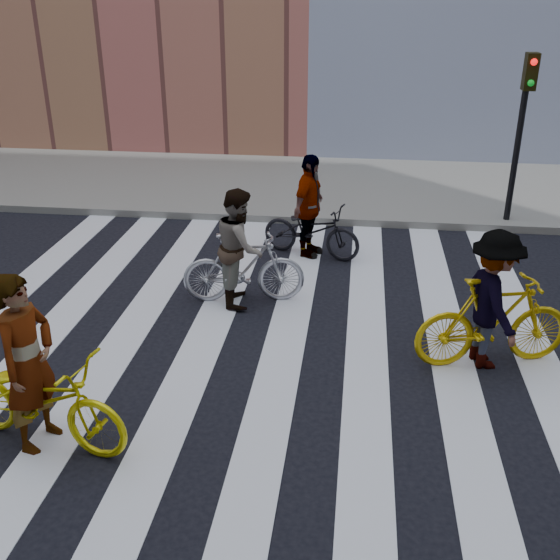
% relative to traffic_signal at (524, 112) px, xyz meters
% --- Properties ---
extents(ground, '(100.00, 100.00, 0.00)m').
position_rel_traffic_signal_xyz_m(ground, '(-4.40, -5.32, -2.28)').
color(ground, black).
rests_on(ground, ground).
extents(sidewalk_far, '(100.00, 5.00, 0.15)m').
position_rel_traffic_signal_xyz_m(sidewalk_far, '(-4.40, 2.18, -2.20)').
color(sidewalk_far, gray).
rests_on(sidewalk_far, ground).
extents(zebra_crosswalk, '(8.25, 10.00, 0.01)m').
position_rel_traffic_signal_xyz_m(zebra_crosswalk, '(-4.40, -5.32, -2.27)').
color(zebra_crosswalk, white).
rests_on(zebra_crosswalk, ground).
extents(traffic_signal, '(0.22, 0.42, 3.33)m').
position_rel_traffic_signal_xyz_m(traffic_signal, '(0.00, 0.00, 0.00)').
color(traffic_signal, black).
rests_on(traffic_signal, ground).
extents(bike_yellow_left, '(2.16, 1.14, 1.08)m').
position_rel_traffic_signal_xyz_m(bike_yellow_left, '(-6.13, -7.48, -1.74)').
color(bike_yellow_left, yellow).
rests_on(bike_yellow_left, ground).
extents(bike_silver_mid, '(1.89, 0.80, 1.10)m').
position_rel_traffic_signal_xyz_m(bike_silver_mid, '(-4.62, -3.89, -1.73)').
color(bike_silver_mid, '#AFB1BA').
rests_on(bike_silver_mid, ground).
extents(bike_yellow_right, '(2.08, 1.04, 1.21)m').
position_rel_traffic_signal_xyz_m(bike_yellow_right, '(-1.21, -5.29, -1.68)').
color(bike_yellow_right, gold).
rests_on(bike_yellow_right, ground).
extents(bike_dark_rear, '(1.91, 1.15, 0.95)m').
position_rel_traffic_signal_xyz_m(bike_dark_rear, '(-3.75, -1.93, -1.81)').
color(bike_dark_rear, black).
rests_on(bike_dark_rear, ground).
extents(rider_left, '(0.61, 0.79, 1.95)m').
position_rel_traffic_signal_xyz_m(rider_left, '(-6.18, -7.48, -1.31)').
color(rider_left, slate).
rests_on(rider_left, ground).
extents(rider_mid, '(0.80, 0.96, 1.78)m').
position_rel_traffic_signal_xyz_m(rider_mid, '(-4.67, -3.89, -1.39)').
color(rider_mid, slate).
rests_on(rider_mid, ground).
extents(rider_right, '(0.93, 1.29, 1.80)m').
position_rel_traffic_signal_xyz_m(rider_right, '(-1.26, -5.29, -1.38)').
color(rider_right, slate).
rests_on(rider_right, ground).
extents(rider_rear, '(0.75, 1.16, 1.83)m').
position_rel_traffic_signal_xyz_m(rider_rear, '(-3.80, -1.93, -1.37)').
color(rider_rear, slate).
rests_on(rider_rear, ground).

